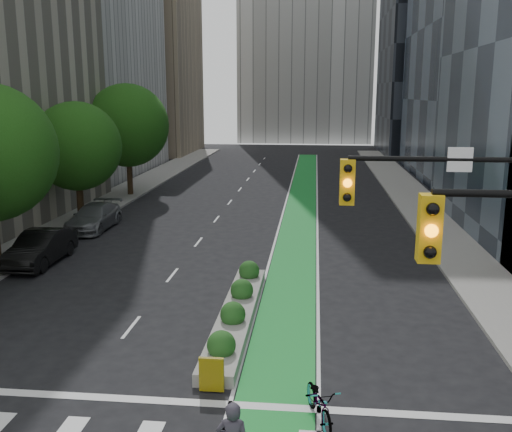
% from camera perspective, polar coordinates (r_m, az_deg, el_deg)
% --- Properties ---
extents(ground, '(160.00, 160.00, 0.00)m').
position_cam_1_polar(ground, '(15.60, -10.31, -19.97)').
color(ground, black).
rests_on(ground, ground).
extents(sidewalk_left, '(3.60, 90.00, 0.15)m').
position_cam_1_polar(sidewalk_left, '(41.60, -16.46, 0.38)').
color(sidewalk_left, gray).
rests_on(sidewalk_left, ground).
extents(sidewalk_right, '(3.60, 90.00, 0.15)m').
position_cam_1_polar(sidewalk_right, '(39.30, 17.30, -0.35)').
color(sidewalk_right, gray).
rests_on(sidewalk_right, ground).
extents(bike_lane_paint, '(2.20, 70.00, 0.01)m').
position_cam_1_polar(bike_lane_paint, '(43.43, 4.55, 1.24)').
color(bike_lane_paint, '#1A8F32').
rests_on(bike_lane_paint, ground).
extents(building_tan_far, '(14.00, 16.00, 26.00)m').
position_cam_1_polar(building_tan_far, '(82.33, -11.42, 15.31)').
color(building_tan_far, tan).
rests_on(building_tan_far, ground).
extents(building_dark_end, '(14.00, 18.00, 28.00)m').
position_cam_1_polar(building_dark_end, '(82.41, 17.81, 15.67)').
color(building_dark_end, black).
rests_on(building_dark_end, ground).
extents(tree_midfar, '(5.60, 5.60, 7.76)m').
position_cam_1_polar(tree_midfar, '(37.86, -17.49, 6.65)').
color(tree_midfar, black).
rests_on(tree_midfar, ground).
extents(tree_far, '(6.60, 6.60, 9.00)m').
position_cam_1_polar(tree_far, '(47.13, -12.74, 8.82)').
color(tree_far, black).
rests_on(tree_far, ground).
extents(median_planter, '(1.20, 10.26, 1.10)m').
position_cam_1_polar(median_planter, '(21.37, -1.92, -9.44)').
color(median_planter, gray).
rests_on(median_planter, ground).
extents(bicycle, '(1.28, 2.20, 1.09)m').
position_cam_1_polar(bicycle, '(15.36, 6.37, -18.01)').
color(bicycle, gray).
rests_on(bicycle, ground).
extents(parked_car_left_mid, '(1.75, 5.00, 1.65)m').
position_cam_1_polar(parked_car_left_mid, '(29.90, -20.75, -2.98)').
color(parked_car_left_mid, black).
rests_on(parked_car_left_mid, ground).
extents(parked_car_left_far, '(2.18, 5.31, 1.54)m').
position_cam_1_polar(parked_car_left_far, '(36.44, -15.89, -0.10)').
color(parked_car_left_far, slate).
rests_on(parked_car_left_far, ground).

